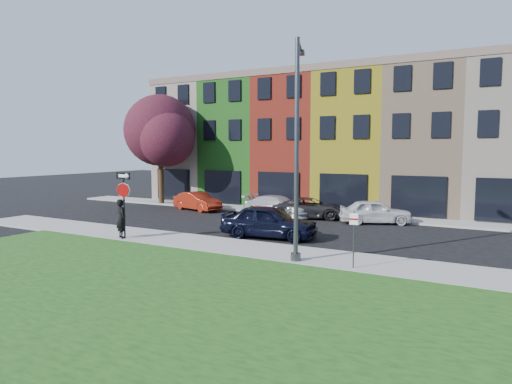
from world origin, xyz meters
The scene contains 15 objects.
ground centered at (0.00, 0.00, 0.00)m, with size 120.00×120.00×0.00m, color black.
sidewalk_near centered at (2.00, 3.00, 0.06)m, with size 40.00×3.00×0.12m, color gray.
sidewalk_far centered at (-3.00, 15.00, 0.06)m, with size 40.00×2.40×0.12m, color gray.
rowhouse_block centered at (-2.50, 21.18, 4.99)m, with size 30.00×10.12×10.00m.
stop_sign centered at (-6.34, 1.88, 2.43)m, with size 1.04×0.19×3.26m.
man centered at (-6.55, 1.90, 1.08)m, with size 0.83×0.71×1.93m, color black.
sedan_near centered at (-0.49, 6.05, 0.84)m, with size 5.14×2.60×1.68m, color black.
parked_car_red centered at (-9.94, 12.71, 0.67)m, with size 4.31×2.40×1.35m, color maroon.
parked_car_silver centered at (-3.32, 12.78, 0.70)m, with size 4.99×2.35×1.41m, color #A6A6AA.
parked_car_dark centered at (-1.22, 13.23, 0.67)m, with size 5.25×3.44×1.34m, color black.
parked_car_white centered at (3.06, 13.15, 0.73)m, with size 4.62×3.35×1.46m, color silver.
street_lamp centered at (2.79, 2.09, 4.45)m, with size 1.11×2.48×8.59m.
parking_sign_a centered at (2.79, 1.95, 1.48)m, with size 0.30×0.15×2.17m.
parking_sign_b centered at (5.18, 1.89, 1.45)m, with size 0.32×0.09×2.13m.
tree_purple centered at (-14.57, 14.27, 5.85)m, with size 6.87×6.01×8.74m.
Camera 1 is at (10.11, -14.26, 4.50)m, focal length 32.00 mm.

